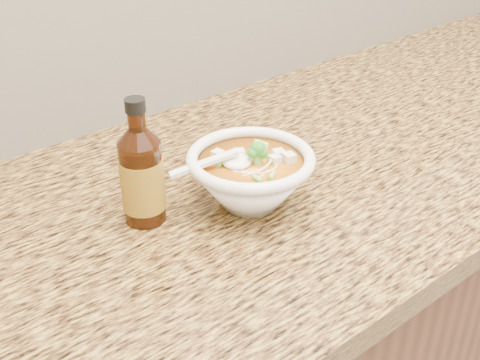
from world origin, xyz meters
TOP-DOWN VIEW (x-y plane):
  - cabinet at (0.00, 1.68)m, footprint 4.00×0.65m
  - counter_slab at (0.00, 1.68)m, footprint 4.00×0.68m
  - soup_bowl at (-0.15, 1.62)m, footprint 0.21×0.19m
  - hot_sauce_bottle at (-0.29, 1.68)m, footprint 0.06×0.06m

SIDE VIEW (x-z plane):
  - cabinet at x=0.00m, z-range 0.00..0.86m
  - counter_slab at x=0.00m, z-range 0.86..0.90m
  - soup_bowl at x=-0.15m, z-range 0.89..1.00m
  - hot_sauce_bottle at x=-0.29m, z-range 0.88..1.06m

